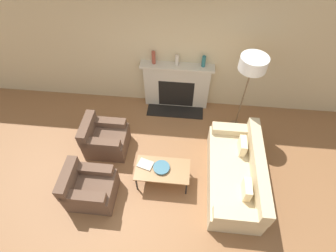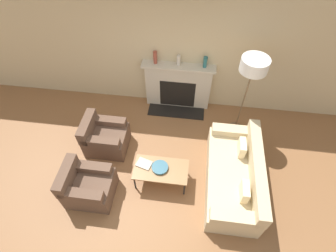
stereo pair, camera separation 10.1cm
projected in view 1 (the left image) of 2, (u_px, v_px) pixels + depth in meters
ground_plane at (155, 188)px, 5.06m from camera, size 18.00×18.00×0.00m
wall_back at (168, 50)px, 5.52m from camera, size 18.00×0.06×2.90m
fireplace at (177, 86)px, 6.09m from camera, size 1.61×0.59×1.18m
couch at (236, 174)px, 4.92m from camera, size 0.93×2.01×0.81m
armchair_near at (89, 188)px, 4.73m from camera, size 0.85×0.72×0.78m
armchair_far at (105, 139)px, 5.45m from camera, size 0.85×0.72×0.78m
coffee_table at (163, 170)px, 4.87m from camera, size 1.01×0.54×0.43m
bowl at (161, 167)px, 4.83m from camera, size 0.31×0.31×0.05m
book at (145, 164)px, 4.90m from camera, size 0.32×0.27×0.02m
floor_lamp at (252, 67)px, 4.77m from camera, size 0.51×0.51×1.90m
mantel_vase_left at (154, 58)px, 5.55m from camera, size 0.08×0.08×0.29m
mantel_vase_center_left at (177, 60)px, 5.54m from camera, size 0.08×0.08×0.23m
mantel_vase_center_right at (204, 61)px, 5.50m from camera, size 0.08×0.08×0.25m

